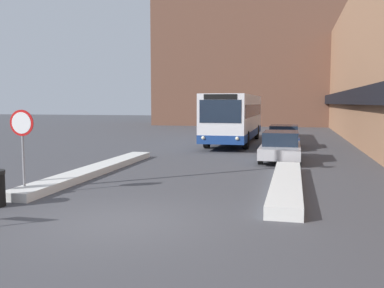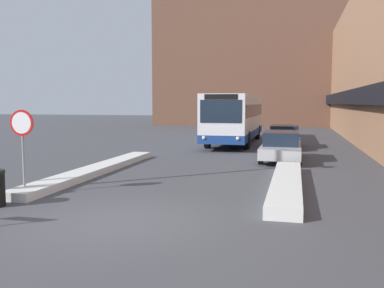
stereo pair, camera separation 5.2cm
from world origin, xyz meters
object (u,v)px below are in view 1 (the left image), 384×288
at_px(parked_car_front, 281,146).
at_px(parked_car_middle, 284,136).
at_px(stop_sign, 22,133).
at_px(city_bus, 235,117).

distance_m(parked_car_front, parked_car_middle, 5.95).
bearing_deg(stop_sign, city_bus, 77.74).
xyz_separation_m(parked_car_middle, stop_sign, (-7.08, -15.38, 1.13)).
height_order(parked_car_front, parked_car_middle, parked_car_front).
xyz_separation_m(city_bus, parked_car_middle, (3.27, -2.15, -1.06)).
distance_m(city_bus, parked_car_middle, 4.06).
height_order(parked_car_front, stop_sign, stop_sign).
bearing_deg(stop_sign, parked_car_middle, 65.28).
bearing_deg(stop_sign, parked_car_front, 53.11).
xyz_separation_m(parked_car_front, stop_sign, (-7.08, -9.43, 1.12)).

